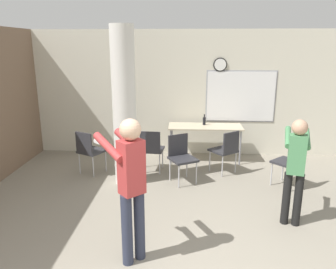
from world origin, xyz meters
name	(u,v)px	position (x,y,z in m)	size (l,w,h in m)	color
wall_back	(187,93)	(0.02, 5.06, 1.40)	(8.00, 0.15, 2.80)	beige
support_pillar	(124,108)	(-1.08, 3.23, 1.40)	(0.41, 0.41, 2.80)	silver
folding_table	(205,129)	(0.42, 4.52, 0.72)	(1.58, 0.62, 0.78)	beige
bottle_on_table	(204,121)	(0.40, 4.62, 0.87)	(0.06, 0.06, 0.24)	black
chair_mid_room	(291,160)	(1.86, 3.16, 0.51)	(0.62, 0.62, 0.87)	#2D2D33
chair_near_pillar	(89,149)	(-1.87, 3.59, 0.51)	(0.59, 0.59, 0.87)	#2D2D33
chair_table_left	(151,148)	(-0.67, 3.75, 0.51)	(0.48, 0.48, 0.87)	#2D2D33
chair_table_front	(181,155)	(-0.08, 3.33, 0.51)	(0.60, 0.60, 0.87)	#2D2D33
chair_table_right	(226,149)	(0.79, 3.77, 0.51)	(0.62, 0.62, 0.87)	#2D2D33
person_playing_side	(296,164)	(1.50, 1.91, 0.89)	(0.44, 0.63, 1.52)	black
person_playing_front	(130,180)	(-0.61, 0.97, 1.01)	(0.65, 0.66, 1.71)	#2D3347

